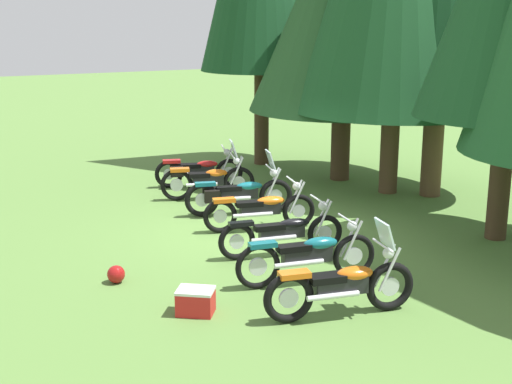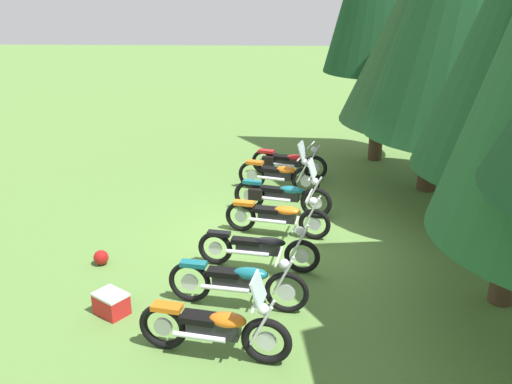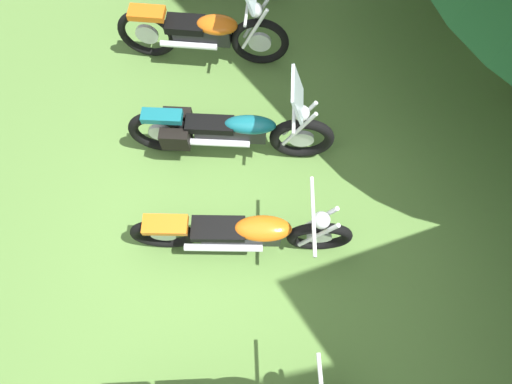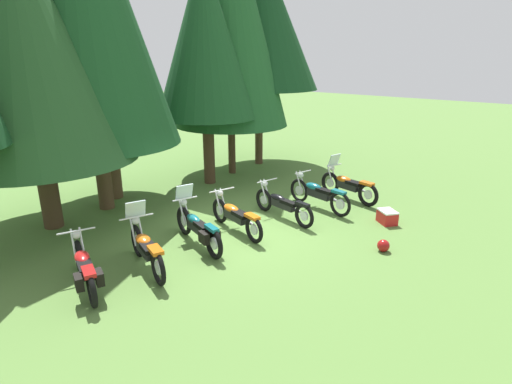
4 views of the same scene
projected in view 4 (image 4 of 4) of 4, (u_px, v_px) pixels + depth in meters
ground_plane at (243, 233)px, 10.67m from camera, size 80.00×80.00×0.00m
motorcycle_0 at (85, 268)px, 7.98m from camera, size 1.01×2.13×1.00m
motorcycle_1 at (146, 248)px, 8.72m from camera, size 0.91×2.15×1.39m
motorcycle_2 at (198, 228)px, 9.80m from camera, size 0.90×2.32×1.38m
motorcycle_3 at (236, 216)px, 10.62m from camera, size 0.83×2.28×1.00m
motorcycle_4 at (283, 204)px, 11.49m from camera, size 0.73×2.34×0.99m
motorcycle_5 at (318, 194)px, 12.26m from camera, size 0.69×2.38×1.02m
motorcycle_6 at (348, 185)px, 13.05m from camera, size 0.72×2.28×1.38m
pine_tree_1 at (24, 46)px, 9.64m from camera, size 4.77×4.77×7.40m
pine_tree_4 at (205, 38)px, 13.42m from camera, size 3.45×3.45×7.61m
pine_tree_5 at (229, 14)px, 14.45m from camera, size 4.28×4.28×9.72m
pine_tree_6 at (259, 18)px, 15.88m from camera, size 4.73×4.73×8.54m
picnic_cooler at (387, 217)px, 11.24m from camera, size 0.63×0.66×0.37m
dropped_helmet at (383, 246)px, 9.62m from camera, size 0.29×0.29×0.29m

